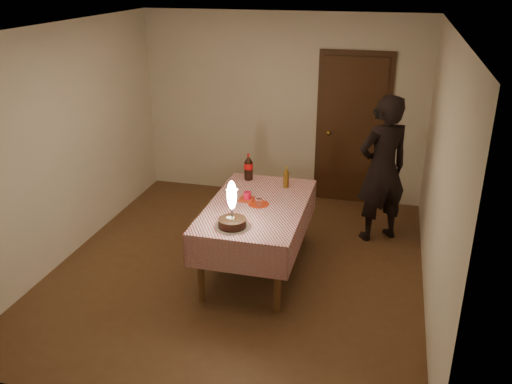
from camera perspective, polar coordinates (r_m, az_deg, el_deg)
ground at (r=6.16m, az=-1.79°, el=-7.90°), size 4.00×4.50×0.01m
room_shell at (r=5.57m, az=-1.44°, el=7.26°), size 4.04×4.54×2.62m
dining_table at (r=5.82m, az=0.12°, el=-2.25°), size 1.02×1.72×0.79m
birthday_cake at (r=5.23m, az=-2.53°, el=-2.53°), size 0.34×0.34×0.48m
red_plate at (r=5.77m, az=0.29°, el=-1.29°), size 0.22×0.22×0.01m
red_cup at (r=5.85m, az=-0.93°, el=-0.46°), size 0.08×0.08×0.10m
clear_cup at (r=5.70m, az=0.33°, el=-1.14°), size 0.07×0.07×0.09m
napkin_stack at (r=5.87m, az=-1.01°, el=-0.77°), size 0.15×0.15×0.02m
cola_bottle at (r=6.40m, az=-0.80°, el=2.61°), size 0.10×0.10×0.32m
amber_bottle_right at (r=6.19m, az=3.19°, el=1.52°), size 0.06×0.06×0.26m
photographer at (r=6.61m, az=13.17°, el=2.35°), size 0.79×0.73×1.81m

